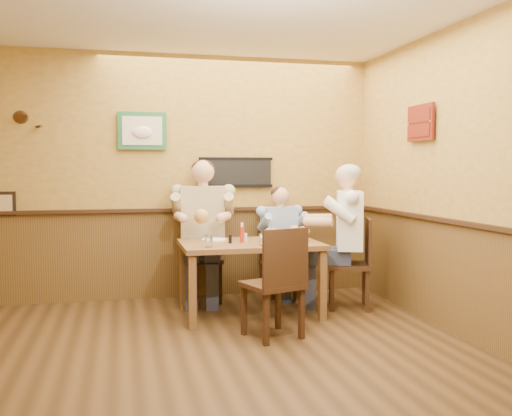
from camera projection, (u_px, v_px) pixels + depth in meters
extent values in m
plane|color=#32210F|center=(186.00, 372.00, 4.20)|extent=(5.00, 5.00, 0.00)
cube|color=#BC9541|center=(160.00, 177.00, 6.53)|extent=(5.00, 0.02, 2.80)
cube|color=#BC9541|center=(278.00, 202.00, 1.68)|extent=(5.00, 0.02, 2.80)
cube|color=#BC9541|center=(489.00, 180.00, 4.68)|extent=(0.02, 5.00, 2.80)
cube|color=brown|center=(162.00, 255.00, 6.57)|extent=(5.00, 0.02, 1.00)
cube|color=brown|center=(484.00, 289.00, 4.74)|extent=(0.02, 5.00, 1.00)
cube|color=black|center=(236.00, 172.00, 6.69)|extent=(0.88, 0.03, 0.34)
cube|color=#205E34|center=(142.00, 131.00, 6.41)|extent=(0.54, 0.03, 0.42)
cube|color=black|center=(1.00, 204.00, 6.11)|extent=(0.30, 0.03, 0.26)
cube|color=maroon|center=(420.00, 123.00, 5.65)|extent=(0.03, 0.48, 0.36)
cube|color=brown|center=(250.00, 244.00, 5.79)|extent=(1.40, 0.90, 0.05)
cube|color=brown|center=(192.00, 292.00, 5.29)|extent=(0.07, 0.07, 0.70)
cube|color=brown|center=(322.00, 286.00, 5.59)|extent=(0.07, 0.07, 0.70)
cube|color=brown|center=(183.00, 277.00, 6.05)|extent=(0.07, 0.07, 0.70)
cube|color=brown|center=(298.00, 272.00, 6.35)|extent=(0.07, 0.07, 0.70)
cylinder|color=white|center=(209.00, 241.00, 5.43)|extent=(0.08, 0.08, 0.11)
cylinder|color=white|center=(263.00, 239.00, 5.55)|extent=(0.09, 0.09, 0.11)
cylinder|color=black|center=(290.00, 240.00, 5.57)|extent=(0.10, 0.10, 0.11)
cylinder|color=#B62913|center=(242.00, 234.00, 5.76)|extent=(0.06, 0.06, 0.18)
cylinder|color=silver|center=(245.00, 237.00, 5.82)|extent=(0.05, 0.05, 0.09)
cylinder|color=black|center=(230.00, 239.00, 5.69)|extent=(0.04, 0.04, 0.08)
cylinder|color=white|center=(214.00, 240.00, 5.92)|extent=(0.34, 0.34, 0.02)
cylinder|color=white|center=(284.00, 237.00, 6.12)|extent=(0.26, 0.26, 0.02)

